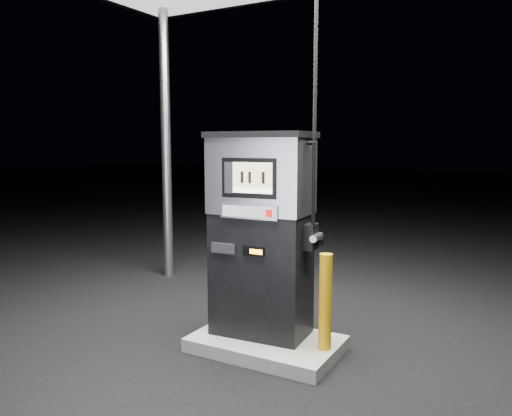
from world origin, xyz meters
The scene contains 5 objects.
ground centered at (0.00, 0.00, 0.00)m, with size 80.00×80.00×0.00m, color black.
pump_island centered at (0.00, 0.00, 0.07)m, with size 1.60×1.00×0.15m, color gray.
fuel_dispenser centered at (-0.11, 0.10, 1.31)m, with size 1.27×0.75×4.70m.
bollard_left centered at (-0.55, -0.06, 0.64)m, with size 0.13×0.13×0.98m, color #C5920A.
bollard_right centered at (0.68, 0.02, 0.66)m, with size 0.14×0.14×1.02m, color #C5920A.
Camera 1 is at (2.49, -4.70, 2.28)m, focal length 35.00 mm.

